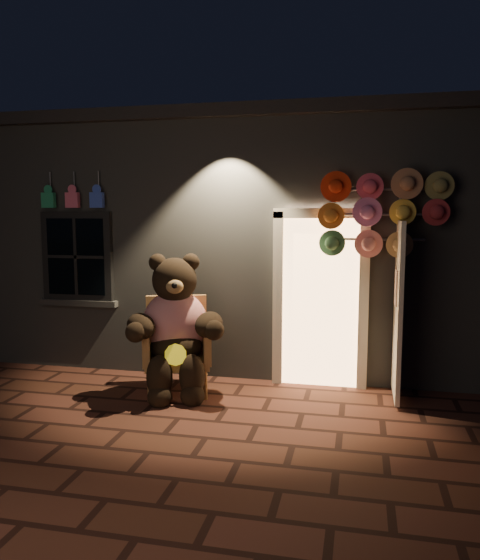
% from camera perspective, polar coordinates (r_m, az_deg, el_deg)
% --- Properties ---
extents(ground, '(60.00, 60.00, 0.00)m').
position_cam_1_polar(ground, '(5.92, -6.48, -14.17)').
color(ground, '#51291F').
rests_on(ground, ground).
extents(shop_building, '(7.30, 5.95, 3.51)m').
position_cam_1_polar(shop_building, '(9.38, 1.33, 4.61)').
color(shop_building, slate).
rests_on(shop_building, ground).
extents(wicker_armchair, '(0.94, 0.91, 1.13)m').
position_cam_1_polar(wicker_armchair, '(6.65, -6.61, -6.70)').
color(wicker_armchair, '#A57340').
rests_on(wicker_armchair, ground).
extents(teddy_bear, '(1.17, 1.09, 1.70)m').
position_cam_1_polar(teddy_bear, '(6.46, -6.79, -4.90)').
color(teddy_bear, red).
rests_on(teddy_bear, ground).
extents(hat_rack, '(1.48, 0.22, 2.62)m').
position_cam_1_polar(hat_rack, '(6.49, 14.48, 6.65)').
color(hat_rack, '#59595E').
rests_on(hat_rack, ground).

